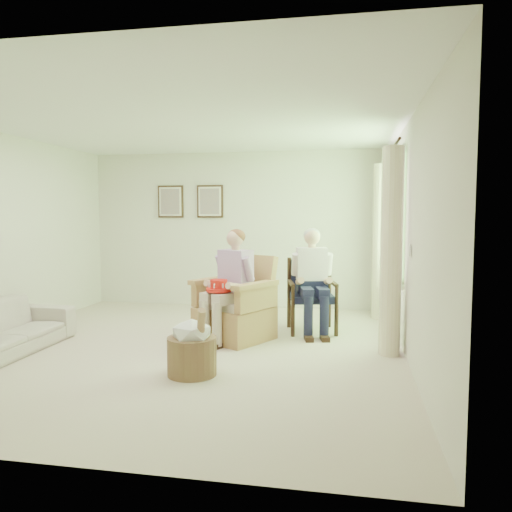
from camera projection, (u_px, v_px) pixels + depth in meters
name	position (u px, v px, depth m)	size (l,w,h in m)	color
floor	(185.00, 348.00, 5.83)	(5.50, 5.50, 0.00)	beige
back_wall	(237.00, 230.00, 8.41)	(5.00, 0.04, 2.60)	silver
front_wall	(36.00, 258.00, 3.02)	(5.00, 0.04, 2.60)	silver
right_wall	(410.00, 239.00, 5.26)	(0.04, 5.50, 2.60)	silver
ceiling	(182.00, 122.00, 5.61)	(5.00, 5.50, 0.02)	white
window	(396.00, 213.00, 6.42)	(0.13, 2.50, 1.63)	#2D6B23
curtain_left	(391.00, 252.00, 5.52)	(0.34, 0.34, 2.30)	beige
curtain_right	(380.00, 242.00, 7.44)	(0.34, 0.34, 2.30)	beige
framed_print_left	(171.00, 202.00, 8.54)	(0.45, 0.05, 0.55)	#382114
framed_print_right	(210.00, 201.00, 8.42)	(0.45, 0.05, 0.55)	#382114
wicker_armchair	(235.00, 313.00, 6.26)	(0.82, 0.81, 1.05)	tan
wood_armchair	(312.00, 292.00, 6.71)	(0.61, 0.58, 0.94)	black
person_wicker	(232.00, 278.00, 6.08)	(0.40, 0.63, 1.35)	beige
person_dark	(312.00, 273.00, 6.53)	(0.40, 0.63, 1.35)	#1A1C3A
red_hat	(219.00, 287.00, 5.94)	(0.30, 0.30, 0.14)	red
hatbox	(192.00, 347.00, 4.85)	(0.49, 0.49, 0.71)	#9F8156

